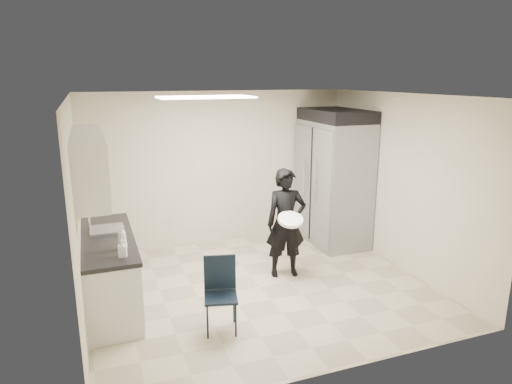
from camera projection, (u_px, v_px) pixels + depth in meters
name	position (u px, v px, depth m)	size (l,w,h in m)	color
floor	(260.00, 287.00, 6.31)	(4.50, 4.50, 0.00)	#B8AF90
ceiling	(260.00, 95.00, 5.67)	(4.50, 4.50, 0.00)	white
back_wall	(219.00, 168.00, 7.81)	(4.50, 4.50, 0.00)	beige
left_wall	(77.00, 214.00, 5.23)	(4.00, 4.00, 0.00)	beige
right_wall	(402.00, 183.00, 6.75)	(4.00, 4.00, 0.00)	beige
ceiling_panel	(206.00, 97.00, 5.84)	(1.20, 0.60, 0.02)	white
lower_counter	(110.00, 273.00, 5.73)	(0.60, 1.90, 0.86)	silver
countertop	(107.00, 239.00, 5.62)	(0.64, 1.95, 0.05)	black
sink	(107.00, 234.00, 5.85)	(0.42, 0.40, 0.14)	gray
faucet	(90.00, 224.00, 5.75)	(0.02, 0.02, 0.24)	silver
upper_cabinets	(89.00, 165.00, 5.34)	(0.35, 1.80, 0.75)	silver
towel_dispenser	(84.00, 165.00, 6.42)	(0.22, 0.30, 0.35)	black
notice_sticker_left	(79.00, 218.00, 5.34)	(0.00, 0.12, 0.07)	yellow
notice_sticker_right	(79.00, 216.00, 5.54)	(0.00, 0.12, 0.07)	yellow
commercial_fridge	(333.00, 183.00, 7.82)	(0.80, 1.35, 2.10)	gray
fridge_compressor	(336.00, 115.00, 7.54)	(0.80, 1.35, 0.20)	black
folding_chair	(221.00, 297.00, 5.14)	(0.37, 0.37, 0.83)	black
man_tuxedo	(286.00, 223.00, 6.52)	(0.58, 0.39, 1.58)	black
bucket_lid	(290.00, 220.00, 6.25)	(0.35, 0.35, 0.04)	white
soap_bottle_a	(122.00, 237.00, 5.20)	(0.11, 0.11, 0.28)	silver
soap_bottle_b	(122.00, 248.00, 4.98)	(0.09, 0.09, 0.20)	#B8B8C5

